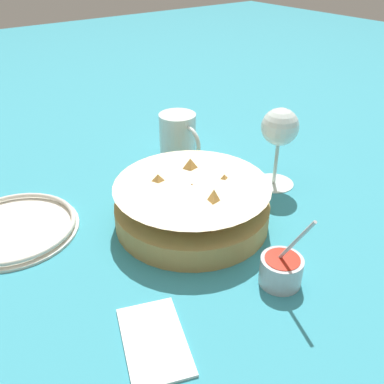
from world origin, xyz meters
TOP-DOWN VIEW (x-y plane):
  - ground_plane at (0.00, 0.00)m, footprint 4.00×4.00m
  - food_basket at (-0.02, -0.03)m, footprint 0.26×0.26m
  - sauce_cup at (0.18, -0.02)m, footprint 0.07×0.06m
  - wine_glass at (-0.02, 0.18)m, footprint 0.08×0.08m
  - beer_mug at (-0.23, 0.09)m, footprint 0.12×0.08m
  - side_plate at (-0.17, -0.29)m, footprint 0.21×0.21m
  - napkin at (0.16, -0.22)m, footprint 0.14×0.11m

SIDE VIEW (x-z plane):
  - ground_plane at x=0.00m, z-range 0.00..0.00m
  - napkin at x=0.16m, z-range 0.00..0.01m
  - side_plate at x=-0.17m, z-range 0.00..0.01m
  - sauce_cup at x=0.18m, z-range -0.04..0.09m
  - food_basket at x=-0.02m, z-range -0.01..0.08m
  - beer_mug at x=-0.23m, z-range 0.00..0.10m
  - wine_glass at x=-0.02m, z-range 0.04..0.19m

